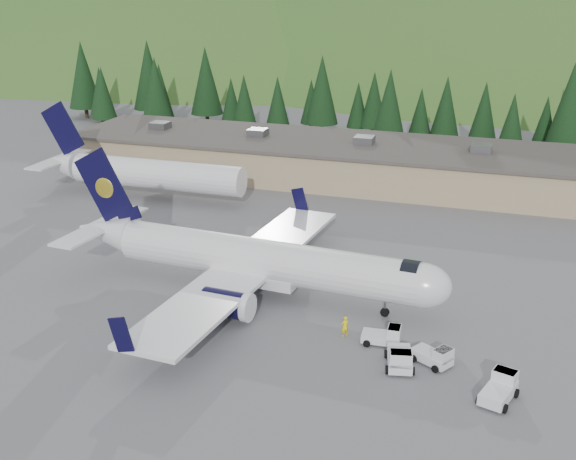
# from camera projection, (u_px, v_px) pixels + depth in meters

# --- Properties ---
(ground) EXTENTS (600.00, 600.00, 0.00)m
(ground) POSITION_uv_depth(u_px,v_px,m) (266.00, 295.00, 62.87)
(ground) COLOR #59595E
(airliner) EXTENTS (35.33, 33.16, 11.72)m
(airliner) POSITION_uv_depth(u_px,v_px,m) (255.00, 260.00, 62.18)
(airliner) COLOR white
(airliner) RESTS_ON ground
(second_airliner) EXTENTS (27.50, 11.00, 10.05)m
(second_airliner) POSITION_uv_depth(u_px,v_px,m) (137.00, 172.00, 88.74)
(second_airliner) COLOR white
(second_airliner) RESTS_ON ground
(baggage_tug_a) EXTENTS (2.98, 1.91, 1.55)m
(baggage_tug_a) POSITION_uv_depth(u_px,v_px,m) (385.00, 336.00, 54.46)
(baggage_tug_a) COLOR silver
(baggage_tug_a) RESTS_ON ground
(baggage_tug_b) EXTENTS (3.26, 2.79, 1.56)m
(baggage_tug_b) POSITION_uv_depth(u_px,v_px,m) (435.00, 356.00, 51.57)
(baggage_tug_b) COLOR silver
(baggage_tug_b) RESTS_ON ground
(baggage_tug_c) EXTENTS (2.71, 3.60, 1.74)m
(baggage_tug_c) POSITION_uv_depth(u_px,v_px,m) (500.00, 388.00, 47.50)
(baggage_tug_c) COLOR silver
(baggage_tug_c) RESTS_ON ground
(terminal_building) EXTENTS (71.00, 17.00, 6.10)m
(terminal_building) POSITION_uv_depth(u_px,v_px,m) (327.00, 159.00, 97.38)
(terminal_building) COLOR tan
(terminal_building) RESTS_ON ground
(baggage_tug_d) EXTENTS (2.60, 3.62, 1.78)m
(baggage_tug_d) POSITION_uv_depth(u_px,v_px,m) (400.00, 359.00, 51.08)
(baggage_tug_d) COLOR silver
(baggage_tug_d) RESTS_ON ground
(ramp_worker) EXTENTS (0.73, 0.71, 1.69)m
(ramp_worker) POSITION_uv_depth(u_px,v_px,m) (345.00, 326.00, 55.60)
(ramp_worker) COLOR yellow
(ramp_worker) RESTS_ON ground
(tree_line) EXTENTS (112.96, 18.50, 14.48)m
(tree_line) POSITION_uv_depth(u_px,v_px,m) (359.00, 98.00, 116.57)
(tree_line) COLOR black
(tree_line) RESTS_ON ground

